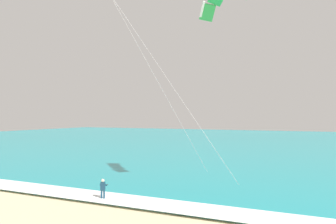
{
  "coord_description": "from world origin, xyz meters",
  "views": [
    {
      "loc": [
        13.59,
        -5.93,
        6.45
      ],
      "look_at": [
        2.64,
        17.63,
        6.73
      ],
      "focal_mm": 34.94,
      "sensor_mm": 36.0,
      "label": 1
    }
  ],
  "objects": [
    {
      "name": "sea",
      "position": [
        0.0,
        73.63,
        0.1
      ],
      "size": [
        200.0,
        120.0,
        0.2
      ],
      "primitive_type": "cube",
      "color": "teal",
      "rests_on": "ground"
    },
    {
      "name": "surf_foam",
      "position": [
        0.0,
        14.63,
        0.22
      ],
      "size": [
        200.0,
        2.95,
        0.04
      ],
      "primitive_type": "cube",
      "color": "white",
      "rests_on": "sea"
    },
    {
      "name": "surfboard",
      "position": [
        -1.18,
        14.24,
        0.03
      ],
      "size": [
        0.85,
        1.47,
        0.09
      ],
      "color": "white",
      "rests_on": "ground"
    },
    {
      "name": "kitesurfer",
      "position": [
        -1.19,
        14.26,
        0.94
      ],
      "size": [
        0.63,
        0.62,
        1.69
      ],
      "color": "#143347",
      "rests_on": "ground"
    }
  ]
}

